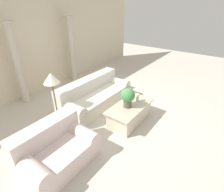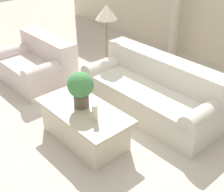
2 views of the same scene
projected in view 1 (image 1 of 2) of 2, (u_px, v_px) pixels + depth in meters
The scene contains 10 objects.
ground_plane at pixel (113, 115), 4.80m from camera, with size 16.00×16.00×0.00m, color beige.
wall_back at pixel (38, 42), 5.60m from camera, with size 10.00×0.06×3.20m.
sofa_long at pixel (95, 95), 5.11m from camera, with size 2.24×0.94×0.80m.
loveseat at pixel (56, 149), 3.25m from camera, with size 1.36×0.94×0.80m.
coffee_table at pixel (129, 114), 4.42m from camera, with size 1.32×0.67×0.48m.
potted_plant at pixel (128, 97), 4.13m from camera, with size 0.34×0.34×0.48m.
pillar_candle at pixel (137, 98), 4.43m from camera, with size 0.07×0.07×0.22m.
floor_lamp at pixel (52, 82), 3.90m from camera, with size 0.37×0.37×1.38m.
column_left at pixel (17, 64), 4.89m from camera, with size 0.30×0.30×2.32m.
column_right at pixel (71, 50), 6.30m from camera, with size 0.30×0.30×2.32m.
Camera 1 is at (-3.21, -2.34, 2.75)m, focal length 28.00 mm.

